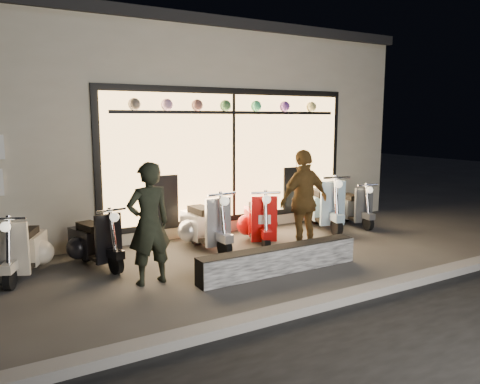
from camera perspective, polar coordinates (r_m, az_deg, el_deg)
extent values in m
plane|color=#383533|center=(7.59, 1.13, -8.58)|extent=(40.00, 40.00, 0.00)
cube|color=slate|center=(6.05, 11.28, -12.81)|extent=(40.00, 0.25, 0.12)
cube|color=beige|center=(11.80, -11.67, 7.38)|extent=(10.00, 6.00, 4.00)
cube|color=black|center=(11.93, -12.00, 17.51)|extent=(10.20, 6.20, 0.20)
cube|color=black|center=(9.38, -0.96, 4.45)|extent=(5.45, 0.06, 2.65)
cube|color=#FFBF6B|center=(9.34, -0.84, 4.44)|extent=(5.20, 0.04, 2.40)
cube|color=black|center=(9.28, -0.73, 9.66)|extent=(4.90, 0.06, 0.06)
cube|color=black|center=(7.08, 4.83, -8.21)|extent=(2.66, 0.28, 0.40)
cylinder|color=black|center=(7.79, -1.89, -6.80)|extent=(0.12, 0.35, 0.34)
cylinder|color=black|center=(8.64, -5.33, -5.25)|extent=(0.14, 0.35, 0.34)
cube|color=silver|center=(7.87, -2.69, -3.69)|extent=(0.47, 0.09, 0.83)
cube|color=silver|center=(8.50, -5.04, -4.01)|extent=(0.45, 0.72, 0.46)
cube|color=black|center=(8.36, -4.74, -2.25)|extent=(0.31, 0.58, 0.12)
sphere|color=#FFF2CC|center=(7.60, -1.88, -1.11)|extent=(0.16, 0.16, 0.15)
cylinder|color=black|center=(8.07, 3.20, -6.28)|extent=(0.22, 0.35, 0.34)
cylinder|color=black|center=(9.01, 2.00, -4.65)|extent=(0.24, 0.36, 0.34)
cube|color=red|center=(8.17, 2.95, -3.30)|extent=(0.45, 0.24, 0.81)
cube|color=red|center=(8.87, 2.12, -3.50)|extent=(0.65, 0.80, 0.45)
cube|color=black|center=(8.72, 2.24, -1.86)|extent=(0.47, 0.62, 0.12)
sphere|color=#FFF2CC|center=(7.89, 3.27, -0.90)|extent=(0.19, 0.19, 0.15)
cylinder|color=black|center=(7.24, -14.87, -8.47)|extent=(0.17, 0.32, 0.31)
cylinder|color=black|center=(8.01, -18.21, -6.94)|extent=(0.19, 0.33, 0.31)
cube|color=black|center=(7.31, -15.75, -5.46)|extent=(0.42, 0.17, 0.75)
cube|color=black|center=(7.88, -17.97, -5.74)|extent=(0.53, 0.71, 0.42)
cube|color=black|center=(7.75, -17.75, -4.05)|extent=(0.38, 0.56, 0.11)
sphere|color=#FFF2CC|center=(7.06, -15.06, -2.98)|extent=(0.17, 0.17, 0.14)
cylinder|color=black|center=(7.10, -26.27, -9.46)|extent=(0.21, 0.32, 0.31)
cylinder|color=black|center=(7.93, -24.10, -7.42)|extent=(0.22, 0.33, 0.31)
cube|color=beige|center=(7.17, -25.97, -6.27)|extent=(0.41, 0.23, 0.75)
cube|color=beige|center=(7.80, -24.38, -6.25)|extent=(0.61, 0.74, 0.42)
cube|color=black|center=(7.65, -24.71, -4.56)|extent=(0.44, 0.57, 0.11)
sphere|color=#FFF2CC|center=(6.91, -26.71, -3.82)|extent=(0.18, 0.18, 0.14)
cylinder|color=black|center=(9.39, 11.70, -4.16)|extent=(0.22, 0.39, 0.37)
cylinder|color=black|center=(10.37, 9.26, -2.85)|extent=(0.24, 0.39, 0.37)
cube|color=#9BC5DC|center=(9.51, 11.23, -1.37)|extent=(0.50, 0.23, 0.89)
cube|color=#9BC5DC|center=(10.23, 9.52, -1.72)|extent=(0.67, 0.87, 0.50)
cube|color=black|center=(10.07, 9.79, -0.12)|extent=(0.48, 0.68, 0.13)
sphere|color=#FFF2CC|center=(9.22, 11.90, 0.97)|extent=(0.21, 0.21, 0.16)
cylinder|color=black|center=(10.01, 15.35, -3.68)|extent=(0.15, 0.31, 0.30)
cylinder|color=black|center=(10.74, 12.66, -2.73)|extent=(0.16, 0.32, 0.30)
cube|color=#53565A|center=(10.09, 14.83, -1.55)|extent=(0.41, 0.14, 0.73)
cube|color=#53565A|center=(10.63, 12.95, -1.84)|extent=(0.49, 0.68, 0.41)
cube|color=black|center=(10.51, 13.25, -0.59)|extent=(0.34, 0.54, 0.11)
sphere|color=#FFF2CC|center=(9.88, 15.54, 0.24)|extent=(0.16, 0.16, 0.13)
imported|color=black|center=(6.56, -11.05, -3.81)|extent=(0.65, 0.45, 1.71)
imported|color=brown|center=(8.10, 7.81, -1.10)|extent=(1.07, 0.53, 1.77)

